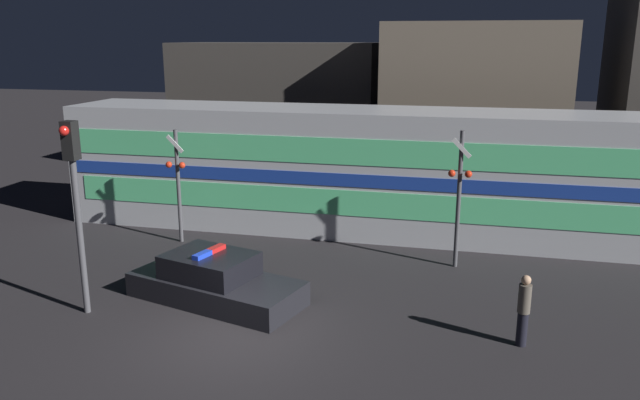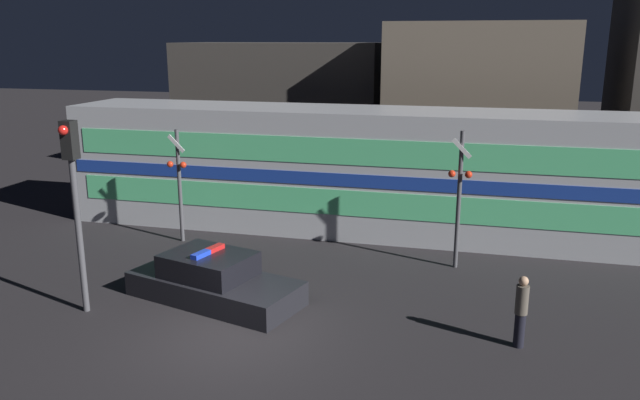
% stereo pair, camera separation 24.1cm
% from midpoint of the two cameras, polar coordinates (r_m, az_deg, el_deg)
% --- Properties ---
extents(ground_plane, '(120.00, 120.00, 0.00)m').
position_cam_midpoint_polar(ground_plane, '(14.53, -8.26, -12.27)').
color(ground_plane, '#262326').
extents(train, '(23.24, 3.21, 4.21)m').
position_cam_midpoint_polar(train, '(21.35, 6.80, 2.52)').
color(train, '#B7BABF').
rests_on(train, ground_plane).
extents(police_car, '(4.82, 3.00, 1.34)m').
position_cam_midpoint_polar(police_car, '(16.31, -10.04, -7.38)').
color(police_car, black).
rests_on(police_car, ground_plane).
extents(pedestrian, '(0.27, 0.27, 1.63)m').
position_cam_midpoint_polar(pedestrian, '(14.32, 17.65, -9.54)').
color(pedestrian, black).
rests_on(pedestrian, ground_plane).
extents(crossing_signal_near, '(0.67, 0.30, 4.03)m').
position_cam_midpoint_polar(crossing_signal_near, '(18.22, 12.22, 0.60)').
color(crossing_signal_near, '#4C4C51').
rests_on(crossing_signal_near, ground_plane).
extents(crossing_signal_far, '(0.67, 0.30, 3.72)m').
position_cam_midpoint_polar(crossing_signal_far, '(20.67, -13.21, 1.73)').
color(crossing_signal_far, '#4C4C51').
rests_on(crossing_signal_far, ground_plane).
extents(traffic_light_corner, '(0.30, 0.46, 4.70)m').
position_cam_midpoint_polar(traffic_light_corner, '(15.67, -21.91, 0.92)').
color(traffic_light_corner, '#4C4C51').
rests_on(traffic_light_corner, ground_plane).
extents(building_left, '(9.63, 4.44, 6.33)m').
position_cam_midpoint_polar(building_left, '(30.51, -3.99, 8.20)').
color(building_left, '#47423D').
rests_on(building_left, ground_plane).
extents(building_center, '(7.47, 4.37, 7.18)m').
position_cam_midpoint_polar(building_center, '(27.48, 13.50, 8.03)').
color(building_center, '#726656').
rests_on(building_center, ground_plane).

